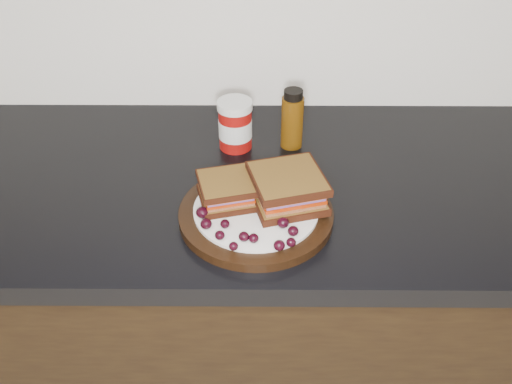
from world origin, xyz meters
TOP-DOWN VIEW (x-y plane):
  - base_cabinets at (0.00, 1.70)m, footprint 3.96×0.58m
  - countertop at (0.00, 1.70)m, footprint 3.98×0.60m
  - plate at (0.24, 1.58)m, footprint 0.28×0.28m
  - sandwich_left at (0.19, 1.60)m, footprint 0.12×0.12m
  - sandwich_right at (0.30, 1.60)m, footprint 0.15×0.15m
  - grape_0 at (0.15, 1.52)m, footprint 0.02×0.02m
  - grape_1 at (0.19, 1.52)m, footprint 0.02×0.02m
  - grape_2 at (0.18, 1.49)m, footprint 0.02×0.02m
  - grape_3 at (0.20, 1.47)m, footprint 0.02×0.02m
  - grape_4 at (0.22, 1.49)m, footprint 0.02×0.02m
  - grape_5 at (0.24, 1.49)m, footprint 0.02×0.02m
  - grape_6 at (0.28, 1.47)m, footprint 0.02×0.02m
  - grape_7 at (0.30, 1.48)m, footprint 0.02×0.02m
  - grape_8 at (0.30, 1.50)m, footprint 0.02×0.02m
  - grape_9 at (0.29, 1.52)m, footprint 0.02×0.02m
  - grape_10 at (0.32, 1.55)m, footprint 0.02×0.02m
  - grape_11 at (0.32, 1.56)m, footprint 0.02×0.02m
  - grape_12 at (0.33, 1.58)m, footprint 0.02×0.02m
  - grape_13 at (0.32, 1.63)m, footprint 0.02×0.02m
  - grape_14 at (0.19, 1.64)m, footprint 0.02×0.02m
  - grape_15 at (0.20, 1.61)m, footprint 0.02×0.02m
  - grape_16 at (0.17, 1.59)m, footprint 0.02×0.02m
  - grape_17 at (0.16, 1.57)m, footprint 0.02×0.02m
  - grape_18 at (0.14, 1.55)m, footprint 0.02×0.02m
  - grape_19 at (0.18, 1.62)m, footprint 0.02×0.02m
  - grape_20 at (0.18, 1.59)m, footprint 0.02×0.02m
  - grape_21 at (0.17, 1.59)m, footprint 0.02×0.02m
  - condiment_jar at (0.19, 1.82)m, footprint 0.09×0.09m
  - oil_bottle at (0.31, 1.82)m, footprint 0.06×0.06m

SIDE VIEW (x-z plane):
  - base_cabinets at x=0.00m, z-range 0.00..0.86m
  - countertop at x=0.00m, z-range 0.86..0.90m
  - plate at x=0.24m, z-range 0.90..0.92m
  - grape_3 at x=0.20m, z-range 0.92..0.94m
  - grape_19 at x=0.18m, z-range 0.92..0.94m
  - grape_14 at x=0.19m, z-range 0.92..0.94m
  - grape_13 at x=0.32m, z-range 0.92..0.94m
  - grape_15 at x=0.20m, z-range 0.92..0.94m
  - grape_7 at x=0.30m, z-range 0.92..0.94m
  - grape_1 at x=0.19m, z-range 0.92..0.94m
  - grape_2 at x=0.18m, z-range 0.92..0.94m
  - grape_5 at x=0.24m, z-range 0.92..0.94m
  - grape_10 at x=0.32m, z-range 0.92..0.94m
  - grape_12 at x=0.33m, z-range 0.92..0.94m
  - grape_16 at x=0.17m, z-range 0.92..0.94m
  - grape_4 at x=0.22m, z-range 0.92..0.94m
  - grape_20 at x=0.18m, z-range 0.92..0.94m
  - grape_21 at x=0.17m, z-range 0.92..0.94m
  - grape_8 at x=0.30m, z-range 0.92..0.94m
  - grape_11 at x=0.32m, z-range 0.92..0.94m
  - grape_6 at x=0.28m, z-range 0.92..0.94m
  - grape_0 at x=0.15m, z-range 0.92..0.94m
  - grape_9 at x=0.29m, z-range 0.92..0.94m
  - grape_17 at x=0.16m, z-range 0.92..0.94m
  - grape_18 at x=0.14m, z-range 0.92..0.94m
  - sandwich_left at x=0.19m, z-range 0.92..0.97m
  - sandwich_right at x=0.30m, z-range 0.92..0.98m
  - condiment_jar at x=0.19m, z-range 0.90..1.01m
  - oil_bottle at x=0.31m, z-range 0.90..1.03m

